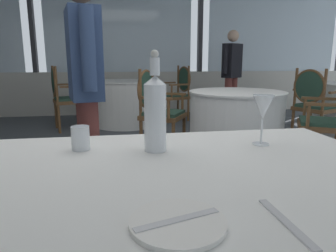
{
  "coord_description": "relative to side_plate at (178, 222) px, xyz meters",
  "views": [
    {
      "loc": [
        -0.09,
        -2.07,
        1.06
      ],
      "look_at": [
        0.1,
        -0.92,
        0.81
      ],
      "focal_mm": 32.53,
      "sensor_mm": 36.0,
      "label": 1
    }
  ],
  "objects": [
    {
      "name": "window_wall_far",
      "position": [
        -0.02,
        5.77,
        0.41
      ],
      "size": [
        10.36,
        0.14,
        2.91
      ],
      "color": "beige",
      "rests_on": "ground_plane"
    },
    {
      "name": "dining_chair_2_1",
      "position": [
        -0.93,
        4.35,
        -0.17
      ],
      "size": [
        0.57,
        0.62,
        0.99
      ],
      "rotation": [
        0.0,
        0.0,
        6.57
      ],
      "color": "brown",
      "rests_on": "ground_plane"
    },
    {
      "name": "wine_glass",
      "position": [
        0.43,
        0.53,
        0.14
      ],
      "size": [
        0.08,
        0.08,
        0.19
      ],
      "color": "white",
      "rests_on": "foreground_table"
    },
    {
      "name": "side_plate",
      "position": [
        0.0,
        0.0,
        0.0
      ],
      "size": [
        0.19,
        0.19,
        0.01
      ],
      "primitive_type": "cylinder",
      "color": "white",
      "rests_on": "foreground_table"
    },
    {
      "name": "water_bottle",
      "position": [
        0.02,
        0.51,
        0.14
      ],
      "size": [
        0.08,
        0.08,
        0.35
      ],
      "color": "white",
      "rests_on": "foreground_table"
    },
    {
      "name": "dining_chair_1_0",
      "position": [
        0.34,
        3.05,
        -0.19
      ],
      "size": [
        0.63,
        0.65,
        0.98
      ],
      "rotation": [
        0.0,
        0.0,
        5.76
      ],
      "color": "brown",
      "rests_on": "ground_plane"
    },
    {
      "name": "dining_chair_2_0",
      "position": [
        0.98,
        4.91,
        -0.19
      ],
      "size": [
        0.57,
        0.62,
        0.98
      ],
      "rotation": [
        0.0,
        0.0,
        3.43
      ],
      "color": "brown",
      "rests_on": "ground_plane"
    },
    {
      "name": "background_table_2",
      "position": [
        0.02,
        4.63,
        -0.38
      ],
      "size": [
        1.13,
        1.13,
        0.74
      ],
      "color": "white",
      "rests_on": "ground_plane"
    },
    {
      "name": "background_table_1",
      "position": [
        1.17,
        2.58,
        -0.38
      ],
      "size": [
        1.04,
        1.04,
        0.74
      ],
      "color": "white",
      "rests_on": "ground_plane"
    },
    {
      "name": "dining_chair_3_1",
      "position": [
        2.43,
        3.08,
        -0.18
      ],
      "size": [
        0.6,
        0.64,
        0.97
      ],
      "rotation": [
        0.0,
        0.0,
        6.69
      ],
      "color": "brown",
      "rests_on": "ground_plane"
    },
    {
      "name": "diner_person_1",
      "position": [
        -0.32,
        1.63,
        0.18
      ],
      "size": [
        0.27,
        0.52,
        1.64
      ],
      "rotation": [
        0.0,
        0.0,
        3.36
      ],
      "color": "brown",
      "rests_on": "ground_plane"
    },
    {
      "name": "dining_chair_1_1",
      "position": [
        1.98,
        2.11,
        -0.21
      ],
      "size": [
        0.63,
        0.65,
        0.91
      ],
      "rotation": [
        0.0,
        0.0,
        8.91
      ],
      "color": "brown",
      "rests_on": "ground_plane"
    },
    {
      "name": "ground_plane",
      "position": [
        -0.02,
        1.53,
        -0.75
      ],
      "size": [
        14.68,
        14.68,
        0.0
      ],
      "primitive_type": "plane",
      "color": "#4C5156"
    },
    {
      "name": "dinner_fork",
      "position": [
        0.21,
        -0.03,
        -0.0
      ],
      "size": [
        0.02,
        0.2,
        0.0
      ],
      "primitive_type": "cube",
      "rotation": [
        0.0,
        0.0,
        1.58
      ],
      "color": "silver",
      "rests_on": "foreground_table"
    },
    {
      "name": "butter_knife",
      "position": [
        0.0,
        0.0,
        0.01
      ],
      "size": [
        0.18,
        0.07,
        0.0
      ],
      "primitive_type": "cube",
      "rotation": [
        0.0,
        0.0,
        0.29
      ],
      "color": "silver",
      "rests_on": "foreground_table"
    },
    {
      "name": "water_tumbler",
      "position": [
        -0.25,
        0.57,
        0.04
      ],
      "size": [
        0.07,
        0.07,
        0.09
      ],
      "primitive_type": "cylinder",
      "color": "white",
      "rests_on": "foreground_table"
    },
    {
      "name": "diner_person_0",
      "position": [
        1.9,
        4.66,
        0.15
      ],
      "size": [
        0.44,
        0.38,
        1.59
      ],
      "rotation": [
        0.0,
        0.0,
        2.23
      ],
      "color": "brown",
      "rests_on": "ground_plane"
    }
  ]
}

